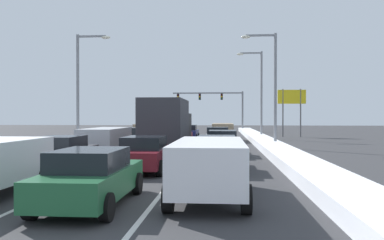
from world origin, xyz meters
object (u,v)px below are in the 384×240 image
sedan_charcoal_left_lane_second (62,153)px  street_lamp_right_near (271,80)px  sedan_red_center_lane_fourth (179,136)px  sedan_navy_center_lane_fifth (188,132)px  sedan_gray_right_lane_fourth (218,136)px  roadside_sign_right (292,102)px  sedan_maroon_center_lane_second (145,153)px  suv_tan_right_lane_fifth (223,130)px  sedan_charcoal_right_lane_second (217,152)px  street_lamp_left_mid (82,80)px  sedan_gray_left_lane_fourth (129,137)px  sedan_green_center_lane_nearest (91,177)px  box_truck_center_lane_third (167,124)px  street_lamp_right_mid (258,87)px  traffic_light_gantry (218,101)px  sedan_silver_right_lane_third (223,142)px  suv_silver_left_lane_third (106,139)px  suv_tan_left_lane_fifth (149,131)px  suv_white_right_lane_nearest (209,164)px

sedan_charcoal_left_lane_second → street_lamp_right_near: bearing=50.4°
sedan_red_center_lane_fourth → sedan_navy_center_lane_fifth: bearing=88.6°
sedan_charcoal_left_lane_second → street_lamp_right_near: (10.62, 12.84, 4.34)m
sedan_navy_center_lane_fifth → sedan_charcoal_left_lane_second: bearing=-99.4°
sedan_gray_right_lane_fourth → roadside_sign_right: size_ratio=0.82×
sedan_maroon_center_lane_second → sedan_navy_center_lane_fifth: bearing=90.2°
sedan_gray_right_lane_fourth → suv_tan_right_lane_fifth: 6.26m
sedan_charcoal_right_lane_second → street_lamp_left_mid: (-10.44, 11.54, 4.35)m
sedan_charcoal_right_lane_second → sedan_gray_left_lane_fourth: 13.55m
sedan_charcoal_right_lane_second → sedan_charcoal_left_lane_second: bearing=-173.6°
sedan_gray_right_lane_fourth → sedan_navy_center_lane_fifth: bearing=112.2°
suv_tan_right_lane_fifth → street_lamp_left_mid: bearing=-142.2°
street_lamp_left_mid → sedan_navy_center_lane_fifth: bearing=52.5°
sedan_charcoal_right_lane_second → sedan_green_center_lane_nearest: size_ratio=1.00×
box_truck_center_lane_third → roadside_sign_right: bearing=62.9°
suv_tan_right_lane_fifth → sedan_navy_center_lane_fifth: 3.63m
street_lamp_right_near → sedan_gray_right_lane_fourth: bearing=159.3°
sedan_gray_right_lane_fourth → sedan_maroon_center_lane_second: size_ratio=1.00×
sedan_gray_right_lane_fourth → street_lamp_right_mid: street_lamp_right_mid is taller
sedan_gray_right_lane_fourth → sedan_charcoal_left_lane_second: size_ratio=1.00×
box_truck_center_lane_third → street_lamp_left_mid: street_lamp_left_mid is taller
sedan_green_center_lane_nearest → box_truck_center_lane_third: box_truck_center_lane_third is taller
traffic_light_gantry → roadside_sign_right: (8.69, -14.81, -0.72)m
sedan_green_center_lane_nearest → street_lamp_left_mid: size_ratio=0.52×
traffic_light_gantry → sedan_gray_right_lane_fourth: bearing=-89.2°
sedan_silver_right_lane_third → sedan_charcoal_left_lane_second: same height
sedan_green_center_lane_nearest → street_lamp_right_mid: bearing=76.8°
sedan_gray_right_lane_fourth → suv_silver_left_lane_third: suv_silver_left_lane_third is taller
sedan_gray_left_lane_fourth → street_lamp_right_near: street_lamp_right_near is taller
sedan_silver_right_lane_third → sedan_gray_left_lane_fourth: same height
box_truck_center_lane_third → sedan_silver_right_lane_third: bearing=9.6°
sedan_maroon_center_lane_second → street_lamp_left_mid: 14.90m
roadside_sign_right → street_lamp_right_near: bearing=-105.2°
suv_tan_left_lane_fifth → street_lamp_right_near: (10.38, -6.04, 4.09)m
suv_silver_left_lane_third → box_truck_center_lane_third: bearing=13.5°
suv_white_right_lane_nearest → traffic_light_gantry: traffic_light_gantry is taller
box_truck_center_lane_third → sedan_charcoal_right_lane_second: bearing=-62.8°
suv_tan_right_lane_fifth → street_lamp_left_mid: street_lamp_left_mid is taller
sedan_silver_right_lane_third → traffic_light_gantry: size_ratio=0.41×
sedan_charcoal_right_lane_second → sedan_navy_center_lane_fifth: 21.24m
sedan_charcoal_right_lane_second → street_lamp_left_mid: 16.15m
suv_tan_right_lane_fifth → box_truck_center_lane_third: size_ratio=0.68×
street_lamp_right_near → roadside_sign_right: street_lamp_right_near is taller
suv_white_right_lane_nearest → box_truck_center_lane_third: box_truck_center_lane_third is taller
sedan_gray_left_lane_fourth → sedan_red_center_lane_fourth: bearing=38.7°
suv_tan_right_lane_fifth → street_lamp_right_near: street_lamp_right_near is taller
sedan_maroon_center_lane_second → roadside_sign_right: (11.27, 28.66, 3.25)m
sedan_charcoal_left_lane_second → box_truck_center_lane_third: bearing=61.4°
box_truck_center_lane_third → sedan_gray_left_lane_fourth: 6.90m
sedan_charcoal_right_lane_second → street_lamp_left_mid: bearing=132.1°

